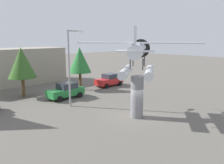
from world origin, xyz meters
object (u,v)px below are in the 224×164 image
at_px(floatplane_monument, 138,56).
at_px(storefront_building, 9,67).
at_px(tree_east, 22,63).
at_px(tree_center_back, 80,60).
at_px(display_pedestal, 137,97).
at_px(car_mid_green, 66,91).
at_px(streetlight_primary, 71,62).
at_px(car_far_red, 109,80).

bearing_deg(floatplane_monument, storefront_building, 61.09).
height_order(floatplane_monument, tree_east, floatplane_monument).
bearing_deg(tree_center_back, floatplane_monument, -105.23).
distance_m(display_pedestal, car_mid_green, 9.90).
xyz_separation_m(floatplane_monument, streetlight_primary, (-1.96, 6.82, -0.88)).
bearing_deg(floatplane_monument, car_mid_green, 59.61).
xyz_separation_m(floatplane_monument, car_far_red, (7.71, 11.11, -4.41)).
xyz_separation_m(car_far_red, storefront_building, (-9.68, 10.82, 1.74)).
height_order(car_mid_green, tree_center_back, tree_center_back).
xyz_separation_m(car_far_red, tree_east, (-11.42, 2.68, 3.09)).
bearing_deg(tree_east, car_far_red, -13.22).
xyz_separation_m(streetlight_primary, storefront_building, (-0.01, 15.11, -1.79)).
xyz_separation_m(car_mid_green, car_far_red, (8.33, 1.34, 0.00)).
xyz_separation_m(car_mid_green, storefront_building, (-1.35, 12.16, 1.74)).
height_order(display_pedestal, storefront_building, storefront_building).
height_order(floatplane_monument, streetlight_primary, floatplane_monument).
height_order(floatplane_monument, car_mid_green, floatplane_monument).
bearing_deg(storefront_building, tree_center_back, -61.66).
bearing_deg(car_mid_green, streetlight_primary, 65.60).
bearing_deg(tree_east, tree_center_back, -13.18).
bearing_deg(tree_east, display_pedestal, -75.42).
bearing_deg(display_pedestal, tree_east, 104.58).
distance_m(car_mid_green, streetlight_primary, 4.79).
height_order(display_pedestal, streetlight_primary, streetlight_primary).
relative_size(car_far_red, streetlight_primary, 0.56).
height_order(storefront_building, tree_east, tree_east).
xyz_separation_m(display_pedestal, floatplane_monument, (0.11, 0.07, 3.48)).
height_order(tree_east, tree_center_back, tree_east).
bearing_deg(display_pedestal, storefront_building, 94.84).
xyz_separation_m(car_far_red, tree_center_back, (-4.40, 1.04, 3.05)).
bearing_deg(car_mid_green, tree_center_back, -148.79).
bearing_deg(car_mid_green, floatplane_monument, 93.64).
bearing_deg(car_mid_green, car_far_red, -170.86).
distance_m(floatplane_monument, car_far_red, 14.22).
height_order(display_pedestal, floatplane_monument, floatplane_monument).
distance_m(display_pedestal, streetlight_primary, 7.59).
relative_size(display_pedestal, floatplane_monument, 0.39).
height_order(streetlight_primary, storefront_building, streetlight_primary).
distance_m(tree_east, tree_center_back, 7.21).
relative_size(tree_east, tree_center_back, 1.02).
bearing_deg(storefront_building, tree_east, -102.10).
distance_m(floatplane_monument, streetlight_primary, 7.15).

